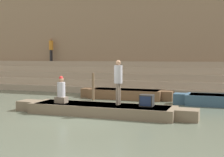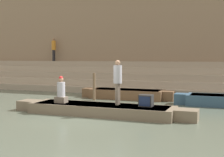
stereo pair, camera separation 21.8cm
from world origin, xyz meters
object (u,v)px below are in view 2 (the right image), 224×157
object	(u,v)px
rowboat_main	(101,109)
person_standing	(118,79)
moored_boat_distant	(127,94)
person_on_steps	(54,48)
person_rowing	(61,92)
tv_set	(146,101)
mooring_post	(94,87)

from	to	relation	value
rowboat_main	person_standing	bearing A→B (deg)	13.88
moored_boat_distant	person_on_steps	bearing A→B (deg)	151.59
person_rowing	person_on_steps	world-z (taller)	person_on_steps
rowboat_main	tv_set	xyz separation A→B (m)	(1.71, 0.15, 0.39)
rowboat_main	person_rowing	size ratio (longest dim) A/B	6.81
rowboat_main	person_standing	world-z (taller)	person_standing
rowboat_main	person_rowing	xyz separation A→B (m)	(-1.61, -0.14, 0.61)
person_rowing	tv_set	bearing A→B (deg)	18.80
person_rowing	moored_boat_distant	distance (m)	4.98
moored_boat_distant	rowboat_main	bearing A→B (deg)	-78.88
tv_set	mooring_post	size ratio (longest dim) A/B	0.35
person_rowing	moored_boat_distant	size ratio (longest dim) A/B	0.21
person_rowing	mooring_post	size ratio (longest dim) A/B	0.76
rowboat_main	person_rowing	distance (m)	1.73
tv_set	person_on_steps	xyz separation A→B (m)	(-9.55, 9.44, 2.27)
person_standing	person_on_steps	distance (m)	12.77
person_rowing	mooring_post	bearing A→B (deg)	107.61
mooring_post	person_standing	bearing A→B (deg)	-53.87
rowboat_main	mooring_post	distance (m)	4.01
person_standing	moored_boat_distant	xyz separation A→B (m)	(-1.11, 4.54, -1.10)
person_on_steps	moored_boat_distant	bearing A→B (deg)	-43.14
person_rowing	person_on_steps	xyz separation A→B (m)	(-6.23, 9.72, 2.06)
moored_boat_distant	tv_set	bearing A→B (deg)	-58.98
person_standing	person_rowing	xyz separation A→B (m)	(-2.23, -0.28, -0.54)
person_rowing	person_standing	bearing A→B (deg)	21.18
person_standing	person_on_steps	world-z (taller)	person_on_steps
rowboat_main	moored_boat_distant	bearing A→B (deg)	96.39
moored_boat_distant	mooring_post	distance (m)	1.84
rowboat_main	mooring_post	xyz separation A→B (m)	(-1.85, 3.53, 0.48)
tv_set	moored_boat_distant	bearing A→B (deg)	115.00
tv_set	moored_boat_distant	xyz separation A→B (m)	(-2.19, 4.54, -0.34)
tv_set	person_rowing	bearing A→B (deg)	-175.93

